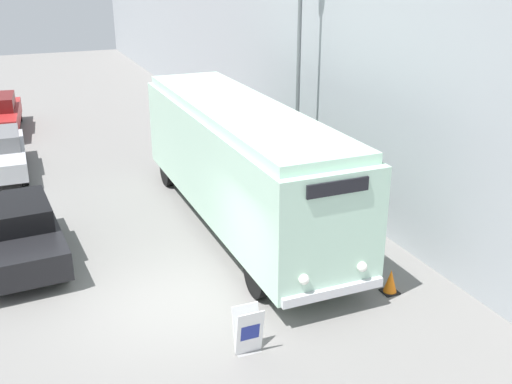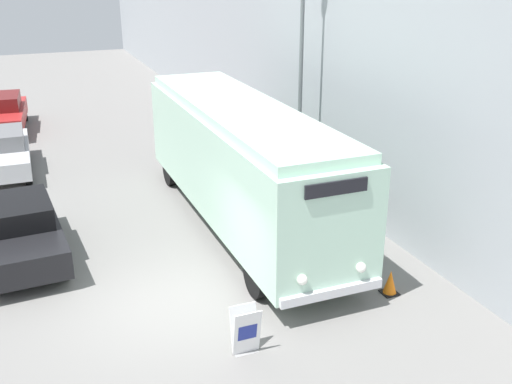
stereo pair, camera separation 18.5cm
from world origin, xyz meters
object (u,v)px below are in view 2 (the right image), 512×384
traffic_cone (390,282)px  sign_board (246,331)px  vintage_bus (241,159)px  parked_car_far (1,113)px  parked_car_mid (3,152)px  parked_car_near (21,230)px  streetlamp (302,36)px

traffic_cone → sign_board: bearing=-168.0°
vintage_bus → parked_car_far: 14.38m
parked_car_mid → parked_car_near: bearing=-86.0°
streetlamp → parked_car_near: streetlamp is taller
vintage_bus → parked_car_near: (-5.78, 0.04, -1.16)m
parked_car_far → traffic_cone: 19.45m
parked_car_near → parked_car_far: bearing=88.4°
streetlamp → parked_car_far: streetlamp is taller
vintage_bus → parked_car_far: vintage_bus is taller
streetlamp → parked_car_near: (-8.28, -1.48, -4.14)m
vintage_bus → sign_board: bearing=-109.9°
traffic_cone → streetlamp: bearing=83.0°
vintage_bus → sign_board: vintage_bus is taller
parked_car_near → traffic_cone: 8.95m
parked_car_near → parked_car_far: size_ratio=0.90×
parked_car_near → parked_car_mid: bearing=89.7°
parked_car_near → parked_car_mid: (-0.36, 7.14, -0.01)m
parked_car_near → vintage_bus: bearing=-3.6°
sign_board → parked_car_mid: 13.45m
streetlamp → parked_car_near: 9.37m
streetlamp → parked_car_far: size_ratio=1.58×
vintage_bus → parked_car_far: (-6.16, 12.95, -1.11)m
parked_car_mid → traffic_cone: bearing=-55.7°
sign_board → traffic_cone: size_ratio=1.69×
sign_board → streetlamp: bearing=57.6°
parked_car_mid → traffic_cone: size_ratio=7.98×
streetlamp → traffic_cone: streetlamp is taller
parked_car_far → streetlamp: bearing=-48.3°
parked_car_far → traffic_cone: (7.88, -17.78, -0.53)m
parked_car_near → parked_car_mid: parked_car_near is taller
vintage_bus → parked_car_near: size_ratio=2.39×
sign_board → parked_car_mid: parked_car_mid is taller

